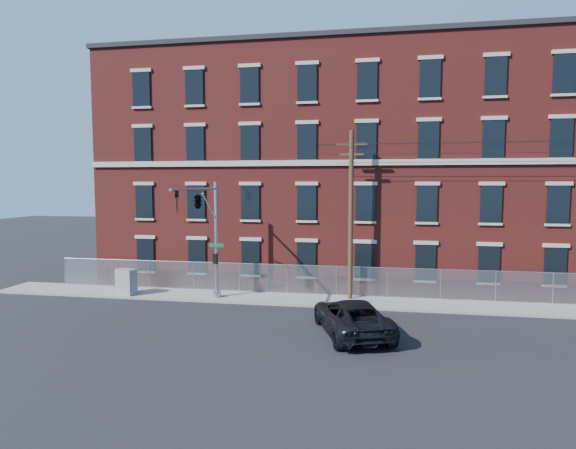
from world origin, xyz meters
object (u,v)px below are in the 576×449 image
Objects in this scene: pickup_truck at (352,317)px; utility_cabinet at (126,282)px; traffic_signal_mast at (202,213)px; utility_pole_near at (351,212)px.

utility_cabinet is at bearing -38.13° from pickup_truck.
traffic_signal_mast is 4.40× the size of utility_cabinet.
traffic_signal_mast reaches higher than utility_cabinet.
utility_pole_near is at bearing 24.81° from utility_cabinet.
utility_pole_near is 14.55m from utility_cabinet.
pickup_truck is 15.03m from utility_cabinet.
traffic_signal_mast is at bearing -0.22° from utility_cabinet.
traffic_signal_mast is 7.59m from utility_cabinet.
utility_pole_near is at bearing -105.22° from pickup_truck.
utility_cabinet is at bearing -174.20° from utility_pole_near.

